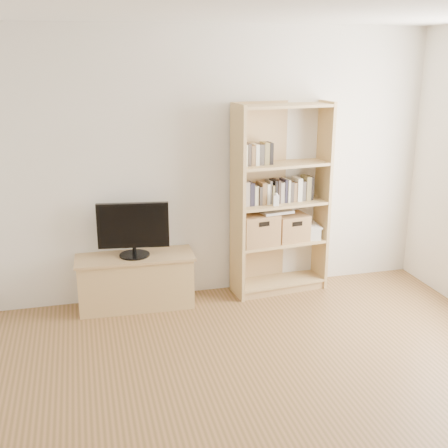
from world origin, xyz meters
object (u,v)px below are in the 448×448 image
object	(u,v)px
laptop	(275,211)
baby_monitor	(276,200)
bookshelf	(281,200)
television	(133,230)
basket_left	(257,229)
tv_stand	(136,282)
basket_right	(291,227)

from	to	relation	value
laptop	baby_monitor	bearing A→B (deg)	-117.16
bookshelf	baby_monitor	xyz separation A→B (m)	(-0.09, -0.12, 0.03)
television	laptop	bearing A→B (deg)	9.02
laptop	basket_left	bearing A→B (deg)	175.96
tv_stand	bookshelf	world-z (taller)	bookshelf
television	basket_right	distance (m)	1.58
bookshelf	baby_monitor	distance (m)	0.15
baby_monitor	basket_left	size ratio (longest dim) A/B	0.28
baby_monitor	television	bearing A→B (deg)	179.69
basket_left	basket_right	xyz separation A→B (m)	(0.37, 0.04, -0.02)
television	basket_left	bearing A→B (deg)	8.34
baby_monitor	laptop	world-z (taller)	baby_monitor
basket_left	laptop	xyz separation A→B (m)	(0.19, 0.02, 0.17)
bookshelf	laptop	size ratio (longest dim) A/B	6.05
basket_left	laptop	bearing A→B (deg)	-3.27
basket_right	baby_monitor	bearing A→B (deg)	-157.11
television	bookshelf	bearing A→B (deg)	9.59
tv_stand	laptop	xyz separation A→B (m)	(1.40, 0.02, 0.60)
basket_left	basket_right	bearing A→B (deg)	-2.21
television	basket_right	world-z (taller)	television
tv_stand	bookshelf	distance (m)	1.62
basket_left	basket_right	size ratio (longest dim) A/B	1.16
basket_left	bookshelf	bearing A→B (deg)	-1.01
bookshelf	television	distance (m)	1.47
basket_left	laptop	distance (m)	0.25
basket_left	basket_right	world-z (taller)	basket_left
tv_stand	basket_left	world-z (taller)	basket_left
bookshelf	basket_left	world-z (taller)	bookshelf
television	baby_monitor	size ratio (longest dim) A/B	6.33
tv_stand	basket_right	distance (m)	1.63
television	basket_left	size ratio (longest dim) A/B	1.78
tv_stand	basket_left	xyz separation A→B (m)	(1.21, -0.00, 0.44)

